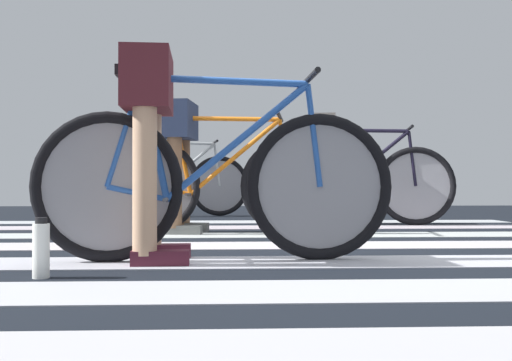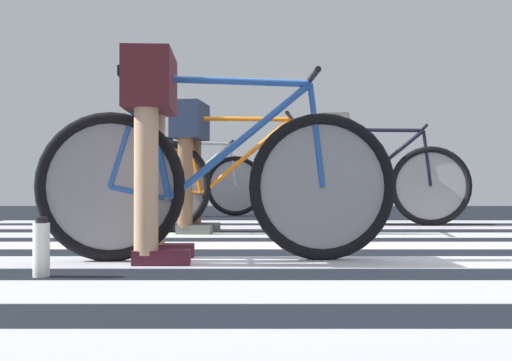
% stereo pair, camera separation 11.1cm
% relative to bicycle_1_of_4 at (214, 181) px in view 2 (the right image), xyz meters
% --- Properties ---
extents(ground, '(18.00, 14.00, 0.02)m').
position_rel_bicycle_1_of_4_xyz_m(ground, '(0.35, 0.58, -0.40)').
color(ground, black).
extents(crosswalk_markings, '(5.44, 4.99, 0.00)m').
position_rel_bicycle_1_of_4_xyz_m(crosswalk_markings, '(0.32, 0.70, -0.38)').
color(crosswalk_markings, '#B9B7BD').
rests_on(crosswalk_markings, ground).
extents(bicycle_1_of_4, '(1.74, 0.52, 0.93)m').
position_rel_bicycle_1_of_4_xyz_m(bicycle_1_of_4, '(0.00, 0.00, 0.00)').
color(bicycle_1_of_4, black).
rests_on(bicycle_1_of_4, ground).
extents(cyclist_1_of_4, '(0.33, 0.42, 1.00)m').
position_rel_bicycle_1_of_4_xyz_m(cyclist_1_of_4, '(-0.31, -0.01, 0.26)').
color(cyclist_1_of_4, tan).
rests_on(cyclist_1_of_4, ground).
extents(bicycle_2_of_4, '(1.73, 0.52, 0.93)m').
position_rel_bicycle_1_of_4_xyz_m(bicycle_2_of_4, '(-0.00, 1.63, 0.00)').
color(bicycle_2_of_4, black).
rests_on(bicycle_2_of_4, ground).
extents(cyclist_2_of_4, '(0.36, 0.44, 1.00)m').
position_rel_bicycle_1_of_4_xyz_m(cyclist_2_of_4, '(-0.31, 1.67, 0.26)').
color(cyclist_2_of_4, brown).
rests_on(cyclist_2_of_4, ground).
extents(bicycle_3_of_4, '(1.72, 0.55, 0.93)m').
position_rel_bicycle_1_of_4_xyz_m(bicycle_3_of_4, '(1.25, 2.53, 0.00)').
color(bicycle_3_of_4, black).
rests_on(bicycle_3_of_4, ground).
extents(cyclist_3_of_4, '(0.38, 0.44, 1.01)m').
position_rel_bicycle_1_of_4_xyz_m(cyclist_3_of_4, '(0.95, 2.59, 0.27)').
color(cyclist_3_of_4, brown).
rests_on(cyclist_3_of_4, ground).
extents(bicycle_4_of_4, '(1.72, 0.53, 0.93)m').
position_rel_bicycle_1_of_4_xyz_m(bicycle_4_of_4, '(-0.57, 4.13, 0.00)').
color(bicycle_4_of_4, black).
rests_on(bicycle_4_of_4, ground).
extents(water_bottle, '(0.07, 0.07, 0.24)m').
position_rel_bicycle_1_of_4_xyz_m(water_bottle, '(-0.67, -0.48, -0.27)').
color(water_bottle, white).
rests_on(water_bottle, ground).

